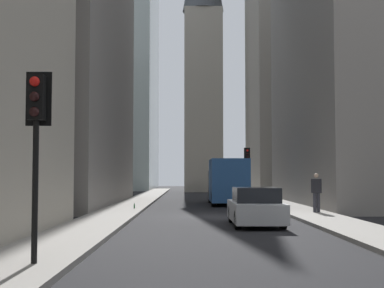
{
  "coord_description": "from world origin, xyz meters",
  "views": [
    {
      "loc": [
        -24.64,
        1.1,
        1.87
      ],
      "look_at": [
        15.76,
        0.81,
        4.19
      ],
      "focal_mm": 50.58,
      "sensor_mm": 36.0,
      "label": 1
    }
  ],
  "objects_px": {
    "traffic_light_midblock": "(247,160)",
    "pedestrian": "(316,191)",
    "discarded_bottle": "(134,206)",
    "traffic_light_foreground": "(36,121)",
    "delivery_truck": "(227,182)",
    "sedan_silver": "(256,208)"
  },
  "relations": [
    {
      "from": "delivery_truck",
      "to": "sedan_silver",
      "type": "distance_m",
      "value": 14.32
    },
    {
      "from": "delivery_truck",
      "to": "discarded_bottle",
      "type": "xyz_separation_m",
      "value": [
        -6.12,
        5.3,
        -1.21
      ]
    },
    {
      "from": "traffic_light_midblock",
      "to": "discarded_bottle",
      "type": "height_order",
      "value": "traffic_light_midblock"
    },
    {
      "from": "discarded_bottle",
      "to": "traffic_light_midblock",
      "type": "bearing_deg",
      "value": -23.71
    },
    {
      "from": "delivery_truck",
      "to": "sedan_silver",
      "type": "height_order",
      "value": "delivery_truck"
    },
    {
      "from": "sedan_silver",
      "to": "delivery_truck",
      "type": "bearing_deg",
      "value": -0.0
    },
    {
      "from": "delivery_truck",
      "to": "traffic_light_foreground",
      "type": "xyz_separation_m",
      "value": [
        -23.66,
        5.52,
        1.49
      ]
    },
    {
      "from": "delivery_truck",
      "to": "traffic_light_foreground",
      "type": "relative_size",
      "value": 1.69
    },
    {
      "from": "traffic_light_foreground",
      "to": "discarded_bottle",
      "type": "distance_m",
      "value": 17.75
    },
    {
      "from": "sedan_silver",
      "to": "traffic_light_foreground",
      "type": "height_order",
      "value": "traffic_light_foreground"
    },
    {
      "from": "discarded_bottle",
      "to": "traffic_light_foreground",
      "type": "bearing_deg",
      "value": 179.28
    },
    {
      "from": "sedan_silver",
      "to": "pedestrian",
      "type": "relative_size",
      "value": 2.37
    },
    {
      "from": "traffic_light_midblock",
      "to": "pedestrian",
      "type": "distance_m",
      "value": 21.08
    },
    {
      "from": "traffic_light_foreground",
      "to": "discarded_bottle",
      "type": "height_order",
      "value": "traffic_light_foreground"
    },
    {
      "from": "pedestrian",
      "to": "discarded_bottle",
      "type": "bearing_deg",
      "value": 70.74
    },
    {
      "from": "pedestrian",
      "to": "delivery_truck",
      "type": "bearing_deg",
      "value": 20.75
    },
    {
      "from": "sedan_silver",
      "to": "discarded_bottle",
      "type": "height_order",
      "value": "sedan_silver"
    },
    {
      "from": "delivery_truck",
      "to": "discarded_bottle",
      "type": "height_order",
      "value": "delivery_truck"
    },
    {
      "from": "delivery_truck",
      "to": "pedestrian",
      "type": "distance_m",
      "value": 9.83
    },
    {
      "from": "traffic_light_foreground",
      "to": "pedestrian",
      "type": "bearing_deg",
      "value": -31.87
    },
    {
      "from": "traffic_light_foreground",
      "to": "pedestrian",
      "type": "height_order",
      "value": "traffic_light_foreground"
    },
    {
      "from": "traffic_light_foreground",
      "to": "traffic_light_midblock",
      "type": "height_order",
      "value": "traffic_light_midblock"
    }
  ]
}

